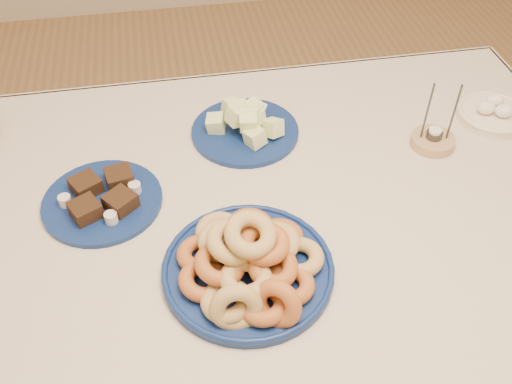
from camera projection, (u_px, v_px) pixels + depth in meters
ground at (253, 372)px, 1.80m from camera, size 5.00×5.00×0.00m
dining_table at (252, 239)px, 1.35m from camera, size 1.71×1.11×0.75m
donut_platter at (248, 264)px, 1.11m from camera, size 0.41×0.41×0.16m
melon_plate at (245, 125)px, 1.45m from camera, size 0.29×0.29×0.09m
brownie_plate at (103, 199)px, 1.28m from camera, size 0.34×0.34×0.05m
candle_holder at (433, 140)px, 1.42m from camera, size 0.13×0.13×0.18m
egg_bowl at (492, 113)px, 1.49m from camera, size 0.23×0.23×0.06m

